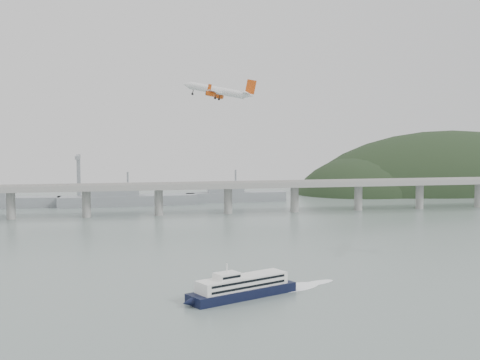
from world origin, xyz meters
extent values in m
plane|color=slate|center=(0.00, 0.00, 0.00)|extent=(900.00, 900.00, 0.00)
cube|color=gray|center=(0.00, 200.00, 20.00)|extent=(800.00, 22.00, 2.20)
cube|color=gray|center=(0.00, 189.50, 22.00)|extent=(800.00, 0.60, 1.80)
cube|color=gray|center=(0.00, 210.50, 22.00)|extent=(800.00, 0.60, 1.80)
cylinder|color=gray|center=(-130.00, 200.00, 9.50)|extent=(6.00, 6.00, 21.00)
cylinder|color=gray|center=(-80.00, 200.00, 9.50)|extent=(6.00, 6.00, 21.00)
cylinder|color=gray|center=(-30.00, 200.00, 9.50)|extent=(6.00, 6.00, 21.00)
cylinder|color=gray|center=(20.00, 200.00, 9.50)|extent=(6.00, 6.00, 21.00)
cylinder|color=gray|center=(70.00, 200.00, 9.50)|extent=(6.00, 6.00, 21.00)
cylinder|color=gray|center=(120.00, 200.00, 9.50)|extent=(6.00, 6.00, 21.00)
cylinder|color=gray|center=(170.00, 200.00, 9.50)|extent=(6.00, 6.00, 21.00)
cylinder|color=gray|center=(220.00, 200.00, 9.50)|extent=(6.00, 6.00, 21.00)
ellipsoid|color=black|center=(270.00, 330.00, -18.00)|extent=(320.00, 150.00, 156.00)
ellipsoid|color=black|center=(175.00, 320.00, -12.00)|extent=(140.00, 110.00, 96.00)
cube|color=gray|center=(-50.00, 265.00, 4.00)|extent=(110.55, 21.43, 8.00)
cube|color=gray|center=(-61.00, 265.00, 12.00)|extent=(39.01, 16.73, 8.00)
cylinder|color=gray|center=(-50.00, 265.00, 20.00)|extent=(1.60, 1.60, 14.00)
cube|color=gray|center=(40.00, 275.00, 4.00)|extent=(85.00, 13.60, 8.00)
cube|color=gray|center=(31.50, 275.00, 12.00)|extent=(29.75, 11.90, 8.00)
cylinder|color=gray|center=(40.00, 275.00, 20.00)|extent=(1.60, 1.60, 14.00)
cube|color=gray|center=(-90.00, 300.00, 20.00)|extent=(3.00, 3.00, 40.00)
cube|color=gray|center=(-90.00, 290.00, 38.00)|extent=(3.00, 28.00, 3.00)
cube|color=black|center=(-15.98, -29.73, 1.71)|extent=(43.20, 27.40, 3.43)
cone|color=black|center=(-36.96, -39.49, 1.71)|extent=(5.33, 4.92, 3.43)
cube|color=white|center=(-15.98, -29.73, 5.57)|extent=(36.26, 22.95, 4.29)
cube|color=black|center=(-14.15, -33.65, 6.69)|extent=(29.59, 13.86, 0.86)
cube|color=black|center=(-14.15, -33.65, 4.63)|extent=(29.59, 13.86, 0.86)
cube|color=black|center=(-17.80, -25.80, 6.69)|extent=(29.59, 13.86, 0.86)
cube|color=black|center=(-17.80, -25.80, 4.63)|extent=(29.59, 13.86, 0.86)
cube|color=white|center=(-22.20, -32.62, 8.83)|extent=(10.30, 9.06, 2.23)
cube|color=black|center=(-20.91, -35.38, 8.83)|extent=(7.04, 3.35, 0.86)
cylinder|color=white|center=(-22.20, -32.62, 11.57)|extent=(0.57, 0.57, 3.43)
ellipsoid|color=white|center=(5.78, -19.61, 0.04)|extent=(27.59, 21.60, 0.17)
ellipsoid|color=white|center=(16.66, -14.55, 0.04)|extent=(19.39, 13.40, 0.17)
cylinder|color=white|center=(-6.59, 85.56, 81.76)|extent=(28.47, 20.62, 9.90)
cone|color=white|center=(-21.71, 94.41, 85.14)|extent=(6.52, 6.15, 4.83)
cone|color=white|center=(9.12, 76.41, 78.82)|extent=(7.37, 6.46, 5.04)
cube|color=white|center=(-5.85, 85.07, 80.45)|extent=(23.60, 35.67, 3.39)
cube|color=white|center=(8.32, 76.92, 79.79)|extent=(9.71, 13.39, 1.64)
cube|color=#D4490E|center=(9.97, 76.18, 83.19)|extent=(5.82, 3.19, 8.08)
cylinder|color=#D4490E|center=(-4.53, 91.29, 78.92)|extent=(5.67, 4.92, 3.43)
cylinder|color=black|center=(-6.51, 92.45, 79.37)|extent=(2.06, 2.54, 2.60)
cube|color=white|center=(-4.32, 91.24, 80.02)|extent=(2.76, 1.69, 1.86)
cylinder|color=#D4490E|center=(-10.61, 80.65, 79.55)|extent=(5.67, 4.92, 3.43)
cylinder|color=black|center=(-12.59, 81.82, 80.00)|extent=(2.06, 2.54, 2.60)
cube|color=white|center=(-10.40, 80.60, 80.65)|extent=(2.76, 1.69, 1.86)
cylinder|color=black|center=(-4.80, 87.68, 78.34)|extent=(1.05, 0.68, 2.72)
cylinder|color=black|center=(-5.03, 87.74, 77.13)|extent=(1.49, 1.06, 1.46)
cylinder|color=black|center=(-7.67, 82.65, 78.63)|extent=(1.05, 0.68, 2.72)
cylinder|color=black|center=(-7.90, 82.71, 77.43)|extent=(1.49, 1.06, 1.46)
cylinder|color=black|center=(-18.53, 92.36, 81.23)|extent=(1.05, 0.68, 2.72)
cylinder|color=black|center=(-18.76, 92.42, 80.03)|extent=(1.49, 1.06, 1.46)
cube|color=#D4490E|center=(5.69, 100.33, 80.37)|extent=(2.13, 1.21, 2.97)
cube|color=#D4490E|center=(-13.11, 67.45, 82.32)|extent=(2.13, 1.21, 2.97)
camera|label=1|loc=(-61.53, -254.47, 60.97)|focal=48.00mm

